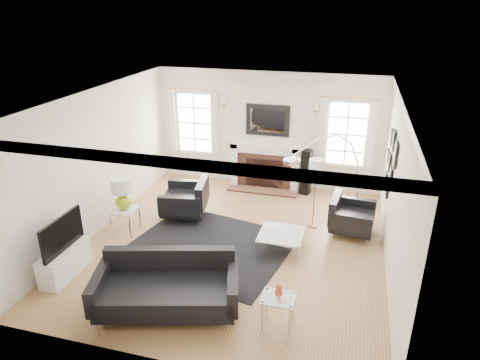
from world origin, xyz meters
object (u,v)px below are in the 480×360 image
(fireplace, at_px, (265,166))
(arc_floor_lamp, at_px, (327,180))
(armchair_left, at_px, (187,200))
(armchair_right, at_px, (349,217))
(coffee_table, at_px, (281,235))
(gourd_lamp, at_px, (122,192))
(sofa, at_px, (167,287))

(fireplace, height_order, arc_floor_lamp, arc_floor_lamp)
(armchair_left, distance_m, armchair_right, 3.34)
(armchair_left, relative_size, coffee_table, 1.44)
(fireplace, height_order, gourd_lamp, gourd_lamp)
(sofa, relative_size, armchair_right, 2.28)
(armchair_left, xyz_separation_m, gourd_lamp, (-0.91, -1.00, 0.53))
(gourd_lamp, bearing_deg, fireplace, 53.80)
(armchair_right, height_order, arc_floor_lamp, arc_floor_lamp)
(armchair_left, distance_m, coffee_table, 2.31)
(coffee_table, distance_m, gourd_lamp, 3.13)
(coffee_table, distance_m, arc_floor_lamp, 1.37)
(armchair_right, xyz_separation_m, arc_floor_lamp, (-0.49, -0.14, 0.79))
(sofa, distance_m, arc_floor_lamp, 3.61)
(arc_floor_lamp, bearing_deg, sofa, -125.20)
(coffee_table, bearing_deg, sofa, -123.58)
(sofa, relative_size, armchair_left, 1.98)
(armchair_left, bearing_deg, fireplace, 57.33)
(armchair_right, relative_size, coffee_table, 1.25)
(coffee_table, bearing_deg, arc_floor_lamp, 51.21)
(armchair_left, xyz_separation_m, armchair_right, (3.34, 0.17, -0.03))
(armchair_left, xyz_separation_m, coffee_table, (2.16, -0.82, -0.06))
(armchair_right, bearing_deg, armchair_left, -177.02)
(armchair_left, bearing_deg, armchair_right, 2.98)
(coffee_table, bearing_deg, fireplace, 107.92)
(armchair_left, bearing_deg, arc_floor_lamp, 0.68)
(sofa, bearing_deg, arc_floor_lamp, 54.80)
(sofa, distance_m, coffee_table, 2.43)
(armchair_right, bearing_deg, fireplace, 139.32)
(fireplace, relative_size, armchair_left, 1.49)
(fireplace, bearing_deg, coffee_table, -72.08)
(coffee_table, relative_size, gourd_lamp, 1.22)
(armchair_left, relative_size, armchair_right, 1.15)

